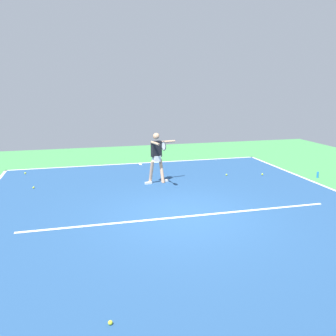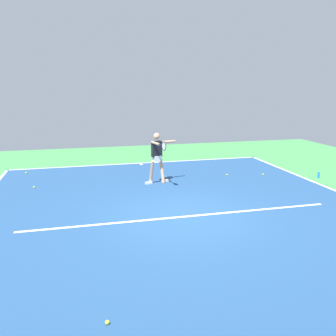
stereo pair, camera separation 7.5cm
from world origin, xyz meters
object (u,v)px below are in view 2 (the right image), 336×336
object	(u,v)px
tennis_ball_near_player	(34,187)
tennis_ball_by_sideline	(26,173)
tennis_player	(157,155)
tennis_ball_by_baseline	(227,175)
tennis_ball_near_service_line	(107,322)
water_bottle	(319,175)
tennis_ball_centre_court	(263,174)

from	to	relation	value
tennis_ball_near_player	tennis_ball_by_sideline	xyz separation A→B (m)	(0.52, -2.13, 0.00)
tennis_player	tennis_ball_by_baseline	size ratio (longest dim) A/B	26.62
tennis_player	tennis_ball_by_baseline	bearing A→B (deg)	174.26
tennis_player	tennis_ball_by_sideline	world-z (taller)	tennis_player
tennis_ball_near_service_line	tennis_player	bearing A→B (deg)	-107.91
water_bottle	tennis_ball_near_player	bearing A→B (deg)	-6.59
water_bottle	tennis_ball_by_baseline	bearing A→B (deg)	-19.93
tennis_ball_by_sideline	tennis_ball_near_player	bearing A→B (deg)	103.76
tennis_ball_by_sideline	tennis_ball_centre_court	distance (m)	9.03
tennis_ball_near_player	tennis_ball_centre_court	bearing A→B (deg)	177.90
tennis_ball_centre_court	tennis_ball_near_player	bearing A→B (deg)	-2.10
tennis_ball_near_service_line	tennis_ball_by_baseline	distance (m)	8.97
tennis_ball_by_sideline	tennis_ball_near_service_line	bearing A→B (deg)	103.62
tennis_ball_centre_court	water_bottle	bearing A→B (deg)	154.38
tennis_player	water_bottle	world-z (taller)	tennis_player
tennis_ball_by_sideline	tennis_ball_by_baseline	xyz separation A→B (m)	(-7.35, 2.16, 0.00)
tennis_ball_centre_court	tennis_ball_near_service_line	size ratio (longest dim) A/B	1.00
tennis_ball_near_service_line	tennis_ball_by_baseline	bearing A→B (deg)	-124.14
tennis_ball_near_player	tennis_ball_centre_court	world-z (taller)	same
tennis_player	tennis_ball_centre_court	distance (m)	4.20
tennis_ball_near_player	tennis_ball_centre_court	distance (m)	8.17
tennis_ball_by_sideline	tennis_ball_by_baseline	size ratio (longest dim) A/B	1.00
tennis_ball_by_baseline	tennis_player	bearing A→B (deg)	7.29
tennis_player	tennis_ball_near_player	xyz separation A→B (m)	(4.09, -0.37, -0.97)
water_bottle	tennis_ball_near_service_line	bearing A→B (deg)	37.73
tennis_player	tennis_ball_centre_court	world-z (taller)	tennis_player
tennis_ball_by_sideline	tennis_ball_near_service_line	distance (m)	9.86
tennis_ball_near_player	tennis_ball_by_sideline	size ratio (longest dim) A/B	1.00
tennis_ball_by_sideline	water_bottle	bearing A→B (deg)	162.58
tennis_ball_near_player	tennis_ball_by_baseline	distance (m)	6.83
tennis_ball_by_sideline	tennis_ball_near_service_line	size ratio (longest dim) A/B	1.00
water_bottle	tennis_player	bearing A→B (deg)	-7.54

